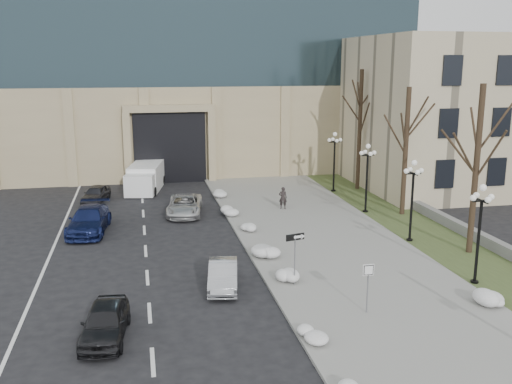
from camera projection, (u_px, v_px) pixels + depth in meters
ground at (352, 371)px, 18.97m from camera, size 160.00×160.00×0.00m
sidewalk at (321, 239)px, 33.01m from camera, size 9.00×40.00×0.12m
curb at (245, 243)px, 32.11m from camera, size 0.30×40.00×0.14m
grass_strip at (424, 232)px, 34.32m from camera, size 4.00×40.00×0.10m
stone_wall at (438, 217)px, 36.56m from camera, size 0.50×30.00×0.70m
classical_building at (478, 110)px, 48.72m from camera, size 22.00×18.12×12.00m
car_a at (105, 322)px, 21.11m from camera, size 1.97×4.03×1.33m
car_b at (223, 275)px, 25.89m from camera, size 1.90×3.87×1.22m
car_c at (89, 220)px, 34.28m from camera, size 2.67×5.44×1.52m
car_d at (185, 205)px, 38.25m from camera, size 2.90×5.03×1.32m
car_e at (96, 194)px, 41.75m from camera, size 2.28×3.82×1.22m
pedestrian at (283, 198)px, 39.31m from camera, size 0.64×0.51×1.54m
box_truck at (146, 178)px, 45.60m from camera, size 3.41×6.77×2.05m
one_way_sign at (298, 243)px, 25.67m from camera, size 0.96×0.32×2.54m
keep_sign at (368, 278)px, 22.82m from camera, size 0.47×0.06×2.19m
snow_clump_b at (316, 332)px, 21.06m from camera, size 1.10×1.60×0.36m
snow_clump_c at (284, 281)px, 26.03m from camera, size 1.10×1.60×0.36m
snow_clump_d at (262, 253)px, 29.86m from camera, size 1.10×1.60×0.36m
snow_clump_e at (248, 229)px, 34.05m from camera, size 1.10×1.60×0.36m
snow_clump_f at (229, 212)px, 37.83m from camera, size 1.10×1.60×0.36m
snow_clump_g at (223, 195)px, 42.76m from camera, size 1.10×1.60×0.36m
snow_clump_h at (494, 303)px, 23.66m from camera, size 1.10×1.60×0.36m
lamppost_a at (480, 221)px, 25.67m from camera, size 1.18×1.18×4.76m
lamppost_b at (413, 190)px, 31.87m from camera, size 1.18×1.18×4.76m
lamppost_c at (367, 169)px, 38.07m from camera, size 1.18×1.18×4.76m
lamppost_d at (334, 154)px, 44.27m from camera, size 1.18×1.18×4.76m
tree_near at (478, 146)px, 29.31m from camera, size 3.20×3.20×9.00m
tree_mid at (407, 134)px, 37.01m from camera, size 3.20×3.20×8.50m
tree_far at (360, 113)px, 44.50m from camera, size 3.20×3.20×9.50m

